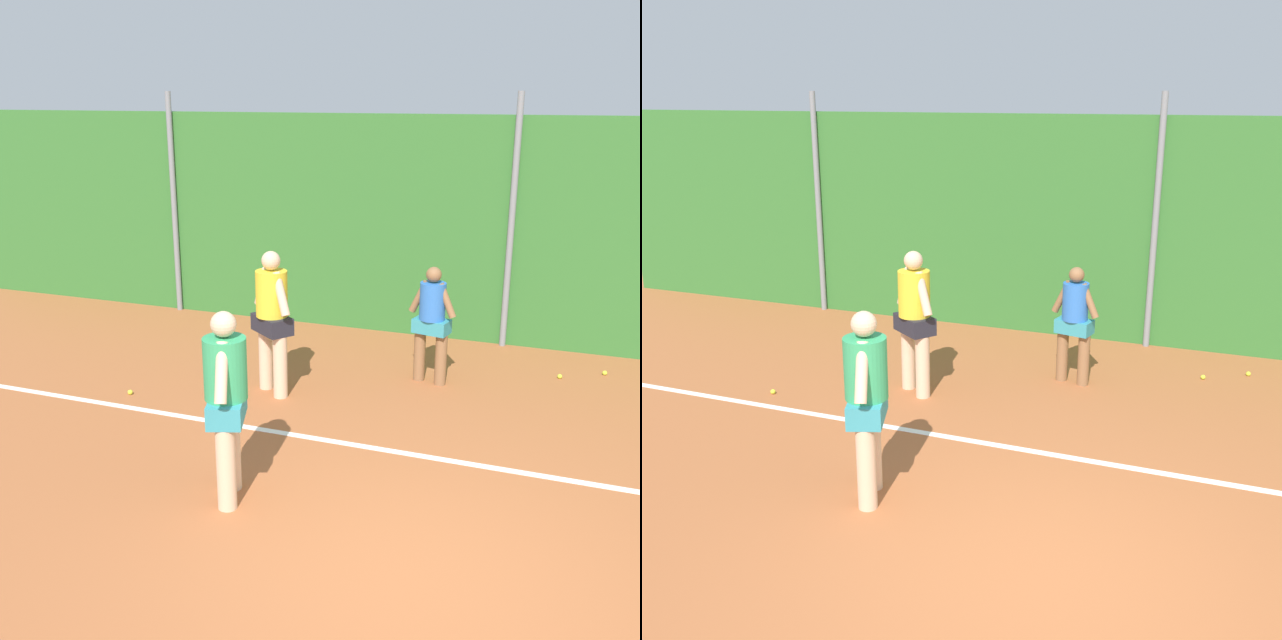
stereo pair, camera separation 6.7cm
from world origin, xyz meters
TOP-DOWN VIEW (x-y plane):
  - ground_plane at (0.00, 1.92)m, footprint 31.27×31.27m
  - hedge_fence_backdrop at (0.00, 6.51)m, footprint 20.33×0.25m
  - fence_post_left at (-5.86, 6.33)m, footprint 0.10×0.10m
  - fence_post_center at (0.00, 6.33)m, footprint 0.10×0.10m
  - court_baseline_paint at (0.00, 2.20)m, footprint 14.85×0.10m
  - player_foreground_near at (-1.96, 0.69)m, footprint 0.50×0.81m
  - player_midcourt at (-2.65, 3.31)m, footprint 0.69×0.60m
  - player_backcourt_far at (-0.76, 4.40)m, footprint 0.68×0.38m
  - tennis_ball_2 at (-4.40, 2.57)m, footprint 0.07×0.07m
  - tennis_ball_3 at (0.94, 5.15)m, footprint 0.07×0.07m
  - tennis_ball_10 at (1.53, 5.51)m, footprint 0.07×0.07m

SIDE VIEW (x-z plane):
  - ground_plane at x=0.00m, z-range 0.00..0.00m
  - court_baseline_paint at x=0.00m, z-range 0.00..0.01m
  - tennis_ball_2 at x=-4.40m, z-range 0.00..0.07m
  - tennis_ball_3 at x=0.94m, z-range 0.00..0.07m
  - tennis_ball_10 at x=1.53m, z-range 0.00..0.07m
  - player_backcourt_far at x=-0.76m, z-range 0.10..1.74m
  - player_foreground_near at x=-1.96m, z-range 0.12..2.05m
  - player_midcourt at x=-2.65m, z-range 0.12..2.05m
  - hedge_fence_backdrop at x=0.00m, z-range 0.00..3.54m
  - fence_post_left at x=-5.86m, z-range 0.00..3.88m
  - fence_post_center at x=0.00m, z-range 0.00..3.88m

